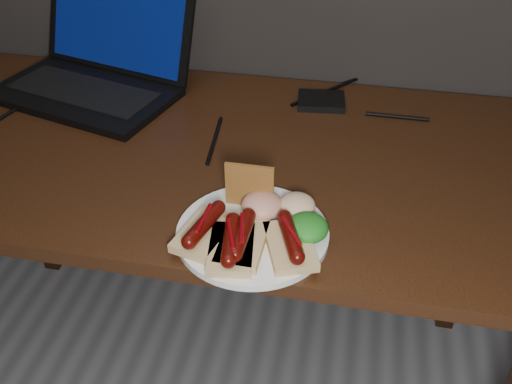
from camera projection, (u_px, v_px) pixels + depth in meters
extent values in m
cube|color=#391F0E|center=(201.00, 153.00, 1.19)|extent=(1.40, 0.70, 0.03)
cube|color=#391F0E|center=(30.00, 180.00, 1.75)|extent=(0.05, 0.05, 0.72)
cube|color=#391F0E|center=(469.00, 234.00, 1.55)|extent=(0.05, 0.05, 0.72)
cube|color=black|center=(84.00, 94.00, 1.35)|extent=(0.47, 0.34, 0.02)
cube|color=black|center=(83.00, 90.00, 1.34)|extent=(0.38, 0.22, 0.00)
cube|color=black|center=(118.00, 22.00, 1.39)|extent=(0.43, 0.20, 0.23)
cube|color=#081352|center=(118.00, 22.00, 1.39)|extent=(0.38, 0.17, 0.20)
cube|color=black|center=(321.00, 101.00, 1.32)|extent=(0.12, 0.10, 0.02)
cylinder|color=black|center=(214.00, 140.00, 1.19)|extent=(0.03, 0.18, 0.01)
cylinder|color=black|center=(326.00, 91.00, 1.37)|extent=(0.15, 0.17, 0.01)
cylinder|color=black|center=(397.00, 117.00, 1.27)|extent=(0.14, 0.01, 0.01)
cylinder|color=black|center=(31.00, 100.00, 1.34)|extent=(0.06, 0.20, 0.01)
cylinder|color=white|center=(253.00, 233.00, 0.96)|extent=(0.27, 0.27, 0.01)
cube|color=#DEB882|center=(205.00, 234.00, 0.93)|extent=(0.10, 0.13, 0.02)
cylinder|color=#4E0905|center=(204.00, 224.00, 0.92)|extent=(0.05, 0.10, 0.02)
sphere|color=#4E0905|center=(189.00, 242.00, 0.89)|extent=(0.02, 0.02, 0.02)
sphere|color=#4E0905|center=(218.00, 208.00, 0.96)|extent=(0.02, 0.02, 0.02)
cylinder|color=#5C0407|center=(204.00, 218.00, 0.91)|extent=(0.01, 0.07, 0.01)
cube|color=#DEB882|center=(242.00, 244.00, 0.91)|extent=(0.07, 0.12, 0.02)
cylinder|color=#4E0905|center=(242.00, 234.00, 0.90)|extent=(0.03, 0.10, 0.02)
sphere|color=#4E0905|center=(235.00, 255.00, 0.86)|extent=(0.03, 0.02, 0.02)
sphere|color=#4E0905|center=(249.00, 216.00, 0.94)|extent=(0.03, 0.02, 0.02)
cylinder|color=#5C0407|center=(242.00, 228.00, 0.89)|extent=(0.02, 0.07, 0.01)
cube|color=#DEB882|center=(290.00, 246.00, 0.91)|extent=(0.11, 0.13, 0.02)
cylinder|color=#4E0905|center=(291.00, 236.00, 0.90)|extent=(0.06, 0.10, 0.02)
sphere|color=#4E0905|center=(297.00, 257.00, 0.86)|extent=(0.02, 0.02, 0.02)
sphere|color=#4E0905|center=(284.00, 217.00, 0.94)|extent=(0.03, 0.02, 0.02)
cylinder|color=#5C0407|center=(291.00, 230.00, 0.89)|extent=(0.04, 0.06, 0.01)
cube|color=#DEB882|center=(231.00, 249.00, 0.90)|extent=(0.09, 0.12, 0.02)
cylinder|color=#4E0905|center=(231.00, 239.00, 0.89)|extent=(0.04, 0.10, 0.02)
sphere|color=#4E0905|center=(228.00, 261.00, 0.85)|extent=(0.03, 0.02, 0.02)
sphere|color=#4E0905|center=(233.00, 220.00, 0.93)|extent=(0.03, 0.02, 0.02)
cylinder|color=#5C0407|center=(231.00, 233.00, 0.88)|extent=(0.03, 0.07, 0.01)
cube|color=#A96B2E|center=(249.00, 186.00, 0.98)|extent=(0.09, 0.01, 0.08)
ellipsoid|color=#1A5511|center=(307.00, 228.00, 0.93)|extent=(0.07, 0.07, 0.04)
ellipsoid|color=maroon|center=(262.00, 205.00, 0.97)|extent=(0.07, 0.07, 0.04)
ellipsoid|color=beige|center=(297.00, 205.00, 0.98)|extent=(0.06, 0.06, 0.04)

